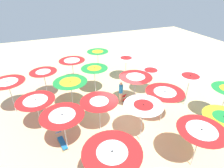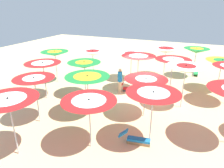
% 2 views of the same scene
% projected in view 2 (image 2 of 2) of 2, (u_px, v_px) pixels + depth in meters
% --- Properties ---
extents(ground, '(43.01, 43.01, 0.04)m').
position_uv_depth(ground, '(138.00, 101.00, 12.54)').
color(ground, beige).
extents(beach_umbrella_0, '(1.91, 1.91, 2.39)m').
position_uv_depth(beach_umbrella_0, '(196.00, 51.00, 15.70)').
color(beach_umbrella_0, '#B2B2B7').
rests_on(beach_umbrella_0, ground).
extents(beach_umbrella_1, '(2.16, 2.16, 2.42)m').
position_uv_depth(beach_umbrella_1, '(166.00, 50.00, 15.71)').
color(beach_umbrella_1, '#B2B2B7').
rests_on(beach_umbrella_1, ground).
extents(beach_umbrella_2, '(1.93, 1.93, 2.19)m').
position_uv_depth(beach_umbrella_2, '(131.00, 56.00, 15.18)').
color(beach_umbrella_2, '#B2B2B7').
rests_on(beach_umbrella_2, ground).
extents(beach_umbrella_3, '(1.98, 1.98, 2.22)m').
position_uv_depth(beach_umbrella_3, '(93.00, 53.00, 15.68)').
color(beach_umbrella_3, '#B2B2B7').
rests_on(beach_umbrella_3, ground).
extents(beach_umbrella_4, '(1.97, 1.97, 2.38)m').
position_uv_depth(beach_umbrella_4, '(55.00, 54.00, 14.75)').
color(beach_umbrella_4, '#B2B2B7').
rests_on(beach_umbrella_4, ground).
extents(beach_umbrella_5, '(2.03, 2.03, 2.19)m').
position_uv_depth(beach_umbrella_5, '(222.00, 63.00, 13.24)').
color(beach_umbrella_5, '#B2B2B7').
rests_on(beach_umbrella_5, ground).
extents(beach_umbrella_6, '(2.29, 2.29, 2.29)m').
position_uv_depth(beach_umbrella_6, '(173.00, 62.00, 13.09)').
color(beach_umbrella_6, '#B2B2B7').
rests_on(beach_umbrella_6, ground).
extents(beach_umbrella_7, '(2.18, 2.18, 2.51)m').
position_uv_depth(beach_umbrella_7, '(138.00, 58.00, 13.02)').
color(beach_umbrella_7, '#B2B2B7').
rests_on(beach_umbrella_7, ground).
extents(beach_umbrella_8, '(2.04, 2.04, 2.28)m').
position_uv_depth(beach_umbrella_8, '(84.00, 65.00, 12.48)').
color(beach_umbrella_8, '#B2B2B7').
rests_on(beach_umbrella_8, ground).
extents(beach_umbrella_9, '(2.13, 2.13, 2.34)m').
position_uv_depth(beach_umbrella_9, '(43.00, 65.00, 12.11)').
color(beach_umbrella_9, '#B2B2B7').
rests_on(beach_umbrella_9, ground).
extents(beach_umbrella_11, '(2.04, 2.04, 2.52)m').
position_uv_depth(beach_umbrella_11, '(186.00, 69.00, 10.94)').
color(beach_umbrella_11, '#B2B2B7').
rests_on(beach_umbrella_11, ground).
extents(beach_umbrella_12, '(2.15, 2.15, 2.15)m').
position_uv_depth(beach_umbrella_12, '(146.00, 82.00, 10.14)').
color(beach_umbrella_12, '#B2B2B7').
rests_on(beach_umbrella_12, ground).
extents(beach_umbrella_13, '(2.24, 2.24, 2.26)m').
position_uv_depth(beach_umbrella_13, '(88.00, 80.00, 10.18)').
color(beach_umbrella_13, '#B2B2B7').
rests_on(beach_umbrella_13, ground).
extents(beach_umbrella_14, '(1.92, 1.92, 2.39)m').
position_uv_depth(beach_umbrella_14, '(34.00, 81.00, 9.54)').
color(beach_umbrella_14, '#B2B2B7').
rests_on(beach_umbrella_14, ground).
extents(beach_umbrella_17, '(2.14, 2.14, 2.43)m').
position_uv_depth(beach_umbrella_17, '(153.00, 97.00, 7.92)').
color(beach_umbrella_17, '#B2B2B7').
rests_on(beach_umbrella_17, ground).
extents(beach_umbrella_18, '(2.15, 2.15, 2.20)m').
position_uv_depth(beach_umbrella_18, '(89.00, 104.00, 7.81)').
color(beach_umbrella_18, '#B2B2B7').
rests_on(beach_umbrella_18, ground).
extents(beach_umbrella_19, '(2.16, 2.16, 2.47)m').
position_uv_depth(beach_umbrella_19, '(8.00, 103.00, 7.30)').
color(beach_umbrella_19, '#B2B2B7').
rests_on(beach_umbrella_19, ground).
extents(lounger_0, '(0.51, 1.38, 0.59)m').
position_uv_depth(lounger_0, '(136.00, 139.00, 8.66)').
color(lounger_0, olive).
rests_on(lounger_0, ground).
extents(lounger_1, '(1.30, 0.37, 0.51)m').
position_uv_depth(lounger_1, '(196.00, 72.00, 16.97)').
color(lounger_1, silver).
rests_on(lounger_1, ground).
extents(lounger_2, '(0.59, 1.20, 0.59)m').
position_uv_depth(lounger_2, '(129.00, 88.00, 13.80)').
color(lounger_2, '#333338').
rests_on(lounger_2, ground).
extents(beachgoer_0, '(0.30, 0.30, 1.61)m').
position_uv_depth(beachgoer_0, '(120.00, 80.00, 13.45)').
color(beachgoer_0, '#D8A87F').
rests_on(beachgoer_0, ground).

